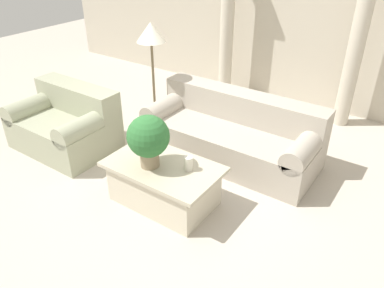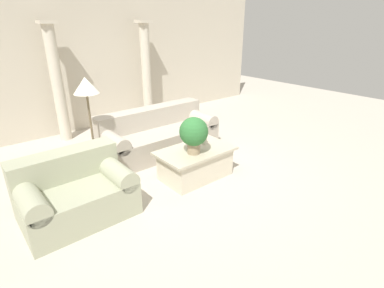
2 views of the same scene
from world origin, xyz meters
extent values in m
plane|color=#BCB2A3|center=(0.00, 0.00, 0.00)|extent=(16.00, 16.00, 0.00)
cube|color=beige|center=(0.00, 3.06, 1.60)|extent=(10.00, 0.06, 3.20)
cube|color=#ADA393|center=(0.20, 0.79, 0.22)|extent=(2.24, 0.93, 0.45)
cube|color=#ADA393|center=(0.20, 1.10, 0.63)|extent=(2.24, 0.32, 0.37)
cylinder|color=#ADA393|center=(-0.78, 0.79, 0.49)|extent=(0.28, 0.93, 0.28)
cylinder|color=#ADA393|center=(1.19, 0.79, 0.49)|extent=(0.28, 0.93, 0.28)
cube|color=#A1A587|center=(-1.78, -0.25, 0.22)|extent=(1.34, 0.93, 0.45)
cube|color=#A1A587|center=(-1.78, 0.05, 0.63)|extent=(1.34, 0.32, 0.37)
cylinder|color=#A1A587|center=(-2.31, -0.25, 0.49)|extent=(0.28, 0.93, 0.28)
cylinder|color=#A1A587|center=(-1.25, -0.25, 0.49)|extent=(0.28, 0.93, 0.28)
cube|color=beige|center=(0.08, -0.41, 0.22)|extent=(1.07, 0.65, 0.44)
cube|color=#BCB398|center=(0.08, -0.41, 0.46)|extent=(1.22, 0.73, 0.04)
cylinder|color=#937F60|center=(-0.03, -0.49, 0.56)|extent=(0.20, 0.20, 0.17)
sphere|color=#2D6B33|center=(-0.03, -0.49, 0.83)|extent=(0.44, 0.44, 0.44)
cylinder|color=silver|center=(0.34, -0.32, 0.56)|extent=(0.09, 0.09, 0.15)
cylinder|color=brown|center=(-1.07, 0.83, 0.01)|extent=(0.22, 0.22, 0.03)
cylinder|color=brown|center=(-1.07, 0.83, 0.68)|extent=(0.04, 0.04, 1.30)
cone|color=silver|center=(-1.07, 0.83, 1.46)|extent=(0.39, 0.39, 0.25)
cylinder|color=beige|center=(-0.97, 2.65, 1.16)|extent=(0.23, 0.23, 2.31)
cube|color=beige|center=(-0.97, 2.65, 2.34)|extent=(0.32, 0.32, 0.06)
cylinder|color=beige|center=(1.12, 2.65, 1.16)|extent=(0.23, 0.23, 2.31)
cube|color=beige|center=(1.12, 2.65, 2.34)|extent=(0.32, 0.32, 0.06)
camera|label=1|loc=(2.20, -2.93, 2.66)|focal=35.00mm
camera|label=2|loc=(-2.74, -3.70, 2.38)|focal=28.00mm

